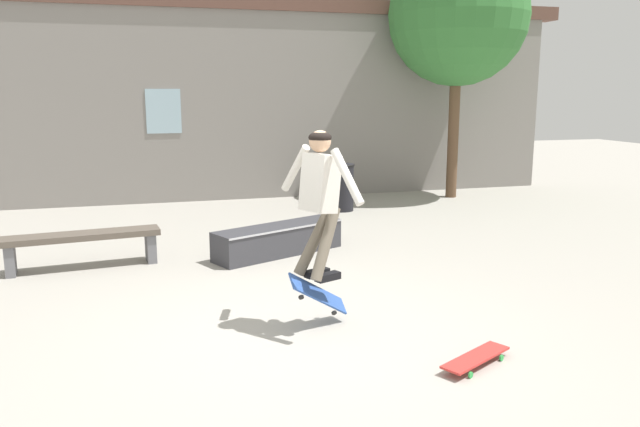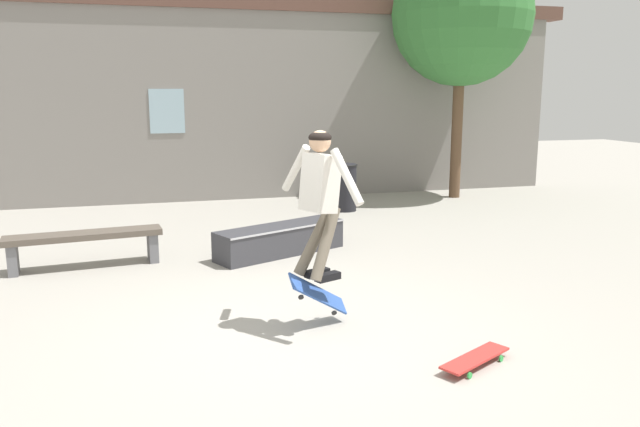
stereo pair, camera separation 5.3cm
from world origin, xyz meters
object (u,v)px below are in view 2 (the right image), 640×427
object	(u,v)px
skater	(320,191)
skateboard_flipping	(318,294)
tree_right	(462,16)
trash_bin	(345,186)
skateboard_resting	(475,358)
skate_ledge	(280,240)
park_bench	(85,241)

from	to	relation	value
skater	skateboard_flipping	distance (m)	1.04
tree_right	trash_bin	size ratio (longest dim) A/B	5.81
trash_bin	tree_right	bearing A→B (deg)	17.06
skateboard_resting	skate_ledge	bearing A→B (deg)	73.94
skateboard_flipping	trash_bin	bearing A→B (deg)	46.87
skateboard_flipping	skate_ledge	bearing A→B (deg)	62.68
park_bench	skateboard_flipping	size ratio (longest dim) A/B	3.20
trash_bin	skate_ledge	bearing A→B (deg)	-123.13
skater	skateboard_flipping	xyz separation A→B (m)	(-0.02, 0.01, -1.03)
tree_right	skateboard_resting	size ratio (longest dim) A/B	6.86
tree_right	skateboard_flipping	size ratio (longest dim) A/B	8.50
skate_ledge	skateboard_resting	bearing A→B (deg)	-102.60
skater	skateboard_resting	xyz separation A→B (m)	(1.04, -1.22, -1.31)
park_bench	skateboard_flipping	bearing A→B (deg)	-56.34
skater	park_bench	bearing A→B (deg)	107.29
skate_ledge	skateboard_flipping	xyz separation A→B (m)	(-0.22, -2.87, 0.13)
skater	skateboard_resting	world-z (taller)	skater
skate_ledge	trash_bin	size ratio (longest dim) A/B	2.18
skate_ledge	tree_right	bearing A→B (deg)	14.49
skateboard_flipping	tree_right	bearing A→B (deg)	30.43
tree_right	park_bench	distance (m)	8.99
trash_bin	skateboard_resting	xyz separation A→B (m)	(-1.06, -7.02, -0.41)
tree_right	skate_ledge	world-z (taller)	tree_right
tree_right	skateboard_flipping	world-z (taller)	tree_right
skate_ledge	skateboard_flipping	distance (m)	2.88
tree_right	park_bench	xyz separation A→B (m)	(-7.37, -3.78, -3.51)
trash_bin	skateboard_flipping	world-z (taller)	trash_bin
tree_right	skate_ledge	bearing A→B (deg)	-141.28
skater	skateboard_flipping	size ratio (longest dim) A/B	2.31
skater	skate_ledge	bearing A→B (deg)	63.11
tree_right	trash_bin	xyz separation A→B (m)	(-2.82, -0.86, -3.38)
park_bench	skater	world-z (taller)	skater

